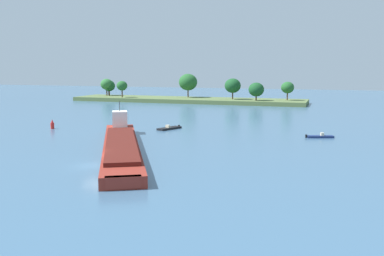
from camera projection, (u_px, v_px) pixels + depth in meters
name	position (u px, v px, depth m)	size (l,w,h in m)	color
ground_plane	(93.00, 166.00, 52.48)	(400.00, 400.00, 0.00)	#3D607F
treeline_island	(185.00, 95.00, 150.46)	(82.64, 16.48, 9.82)	#566B3D
small_motorboat	(320.00, 136.00, 73.36)	(4.81, 2.71, 0.86)	navy
fishing_skiff	(169.00, 128.00, 83.54)	(3.61, 5.64, 0.87)	black
cargo_barge	(121.00, 144.00, 61.66)	(23.07, 36.84, 5.93)	maroon
channel_buoy_red	(52.00, 125.00, 83.98)	(0.70, 0.70, 1.90)	red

